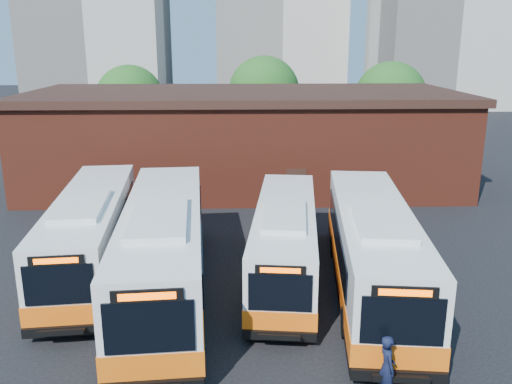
{
  "coord_description": "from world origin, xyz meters",
  "views": [
    {
      "loc": [
        -0.32,
        -16.76,
        9.59
      ],
      "look_at": [
        0.36,
        5.16,
        3.47
      ],
      "focal_mm": 38.0,
      "sensor_mm": 36.0,
      "label": 1
    }
  ],
  "objects_px": {
    "bus_east": "(373,253)",
    "bus_midwest": "(164,253)",
    "bus_west": "(92,235)",
    "bus_mideast": "(285,243)",
    "transit_worker": "(387,367)"
  },
  "relations": [
    {
      "from": "bus_east",
      "to": "bus_midwest",
      "type": "bearing_deg",
      "value": -173.72
    },
    {
      "from": "bus_west",
      "to": "bus_mideast",
      "type": "bearing_deg",
      "value": -11.83
    },
    {
      "from": "bus_midwest",
      "to": "bus_mideast",
      "type": "distance_m",
      "value": 5.09
    },
    {
      "from": "transit_worker",
      "to": "bus_midwest",
      "type": "bearing_deg",
      "value": 40.07
    },
    {
      "from": "bus_mideast",
      "to": "bus_east",
      "type": "distance_m",
      "value": 3.68
    },
    {
      "from": "bus_east",
      "to": "transit_worker",
      "type": "relative_size",
      "value": 7.1
    },
    {
      "from": "transit_worker",
      "to": "bus_east",
      "type": "bearing_deg",
      "value": -16.07
    },
    {
      "from": "bus_east",
      "to": "transit_worker",
      "type": "distance_m",
      "value": 6.76
    },
    {
      "from": "bus_east",
      "to": "bus_mideast",
      "type": "bearing_deg",
      "value": 159.93
    },
    {
      "from": "bus_west",
      "to": "bus_mideast",
      "type": "distance_m",
      "value": 8.32
    },
    {
      "from": "bus_west",
      "to": "bus_east",
      "type": "height_order",
      "value": "bus_east"
    },
    {
      "from": "bus_west",
      "to": "bus_east",
      "type": "bearing_deg",
      "value": -17.96
    },
    {
      "from": "bus_midwest",
      "to": "bus_east",
      "type": "height_order",
      "value": "bus_midwest"
    },
    {
      "from": "bus_mideast",
      "to": "bus_west",
      "type": "bearing_deg",
      "value": -179.98
    },
    {
      "from": "bus_mideast",
      "to": "bus_east",
      "type": "bearing_deg",
      "value": -20.11
    }
  ]
}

